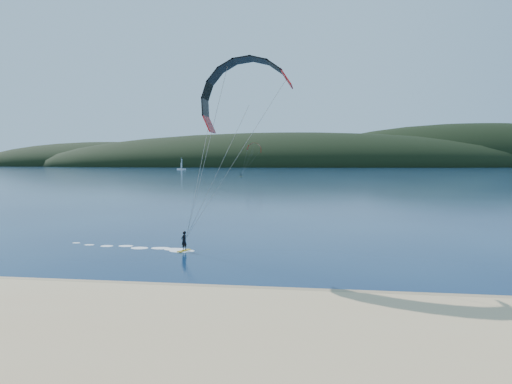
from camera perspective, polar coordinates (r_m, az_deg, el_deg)
ground at (r=21.57m, az=-17.06°, el=-15.02°), size 1800.00×1800.00×0.00m
wet_sand at (r=25.52m, az=-12.71°, el=-11.87°), size 220.00×2.50×0.10m
headland at (r=763.85m, az=7.25°, el=3.18°), size 1200.00×310.00×140.00m
kitesurfer_near at (r=31.07m, az=-1.75°, el=9.80°), size 19.85×6.33×13.81m
kitesurfer_far at (r=219.45m, az=-0.26°, el=5.24°), size 11.67×6.45×15.31m
sailboat at (r=441.83m, az=-9.36°, el=2.90°), size 8.46×5.50×12.13m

